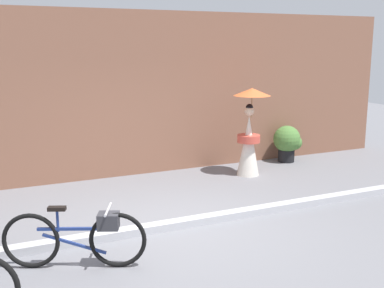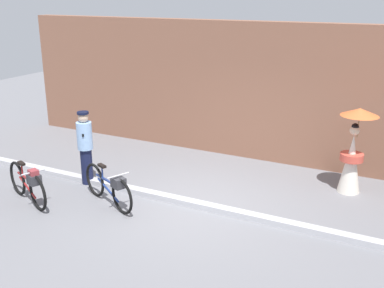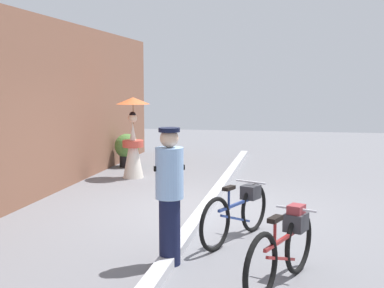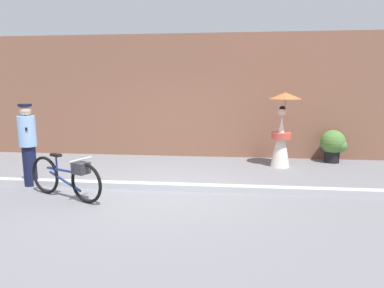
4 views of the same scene
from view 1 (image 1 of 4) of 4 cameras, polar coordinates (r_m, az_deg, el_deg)
name	(u,v)px [view 1 (image 1 of 4)]	position (r m, az deg, el deg)	size (l,w,h in m)	color
ground_plane	(174,228)	(7.48, -2.15, -10.00)	(30.00, 30.00, 0.00)	slate
building_wall	(111,95)	(10.26, -9.62, 5.83)	(14.00, 0.40, 3.49)	brown
sidewalk_curb	(174,224)	(7.46, -2.16, -9.57)	(14.00, 0.20, 0.12)	#B2B2B7
bicycle_near_officer	(79,237)	(6.26, -13.28, -10.72)	(1.69, 0.78, 0.81)	black
person_with_parasol	(249,132)	(10.29, 6.86, 1.39)	(0.79, 0.79, 1.88)	silver
potted_plant_by_door	(288,142)	(11.70, 11.36, 0.29)	(0.66, 0.65, 0.88)	black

